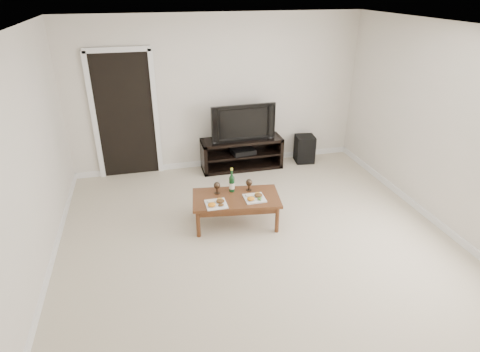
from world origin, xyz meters
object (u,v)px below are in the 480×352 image
Objects in this scene: media_console at (242,154)px; subwoofer at (305,149)px; coffee_table at (236,210)px; television at (242,121)px.

subwoofer is at bearing 0.07° from media_console.
coffee_table is at bearing -126.68° from subwoofer.
media_console is 1.86m from coffee_table.
subwoofer is at bearing 45.93° from coffee_table.
media_console is at bearing -2.34° from television.
coffee_table is (-1.72, -1.78, -0.04)m from subwoofer.
subwoofer reaches higher than coffee_table.
subwoofer is 2.48m from coffee_table.
television is at bearing -172.53° from subwoofer.
media_console is 0.60m from television.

